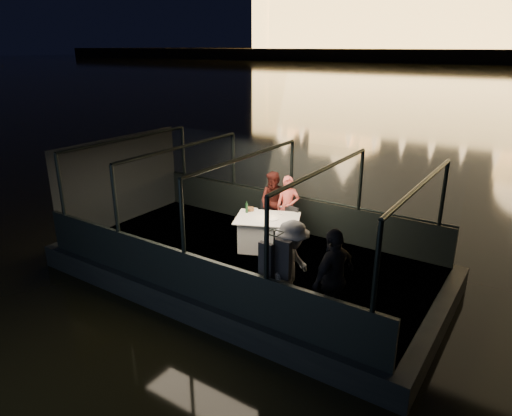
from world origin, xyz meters
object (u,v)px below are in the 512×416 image
Objects in this scene: person_woman_coral at (288,208)px; dining_table_central at (267,233)px; coat_stand at (274,272)px; passenger_stripe at (291,268)px; chair_port_right at (288,225)px; person_man_maroon at (274,204)px; chair_port_left at (264,216)px; wine_bottle at (247,207)px; passenger_dark at (333,279)px.

dining_table_central is at bearing -111.35° from person_woman_coral.
coat_stand reaches higher than passenger_stripe.
coat_stand is at bearing -53.55° from chair_port_right.
person_woman_coral reaches higher than chair_port_right.
coat_stand is (1.64, -2.40, 0.51)m from dining_table_central.
person_man_maroon is at bearing 113.14° from dining_table_central.
person_woman_coral is at bearing -7.99° from person_man_maroon.
person_woman_coral is 0.90× the size of passenger_stripe.
chair_port_left is 0.52× the size of person_woman_coral.
wine_bottle is at bearing -97.99° from chair_port_left.
wine_bottle is at bearing 177.51° from dining_table_central.
person_man_maroon is at bearing 160.24° from chair_port_right.
chair_port_left is 0.84m from chair_port_right.
passenger_dark is (2.33, -2.56, 0.40)m from chair_port_right.
passenger_dark is at bearing -36.86° from chair_port_right.
dining_table_central is 0.80m from wine_bottle.
person_man_maroon is 0.94m from wine_bottle.
dining_table_central is at bearing -2.49° from wine_bottle.
dining_table_central is 0.87× the size of coat_stand.
chair_port_left is 3.68m from passenger_stripe.
person_man_maroon is 3.66m from passenger_stripe.
person_man_maroon is at bearing 32.20° from passenger_stripe.
person_woman_coral is at bearing 88.81° from dining_table_central.
person_woman_coral is at bearing 3.61° from chair_port_left.
wine_bottle is (-0.20, -0.90, 0.17)m from person_man_maroon.
wine_bottle is at bearing -106.29° from person_man_maroon.
passenger_stripe is at bearing -79.32° from person_woman_coral.
coat_stand is 3.68m from person_woman_coral.
person_woman_coral reaches higher than wine_bottle.
passenger_stripe is at bearing -57.47° from chair_port_left.
chair_port_right is 0.55× the size of person_man_maroon.
person_woman_coral reaches higher than chair_port_left.
person_man_maroon reaches higher than person_woman_coral.
chair_port_right is at bearing -22.10° from chair_port_left.
passenger_stripe is 0.98× the size of passenger_dark.
person_woman_coral reaches higher than dining_table_central.
wine_bottle is at bearing 132.72° from coat_stand.
wine_bottle reaches higher than dining_table_central.
passenger_dark reaches higher than dining_table_central.
dining_table_central is 0.92× the size of person_man_maroon.
person_man_maroon is 5.60× the size of wine_bottle.
chair_port_left is 0.48× the size of coat_stand.
chair_port_right is 1.08m from wine_bottle.
passenger_stripe reaches higher than person_man_maroon.
wine_bottle is (-0.60, 0.03, 0.53)m from dining_table_central.
passenger_dark is at bearing -48.38° from person_man_maroon.
dining_table_central is 2.72m from passenger_stripe.
person_woman_coral is at bearing -126.10° from passenger_dark.
person_man_maroon reaches higher than wine_bottle.
passenger_dark is at bearing -68.97° from person_woman_coral.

